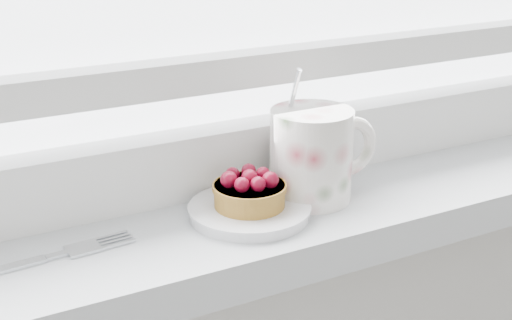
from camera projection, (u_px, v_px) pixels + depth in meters
saucer at (250, 211)px, 0.72m from camera, size 0.12×0.12×0.01m
raspberry_tart at (249, 191)px, 0.71m from camera, size 0.07×0.07×0.04m
floral_mug at (314, 153)px, 0.74m from camera, size 0.13×0.09×0.14m
fork at (26, 263)px, 0.62m from camera, size 0.20×0.03×0.00m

